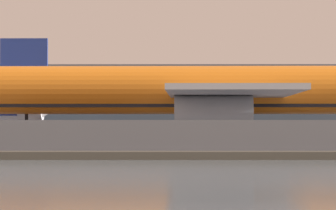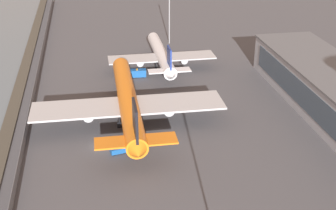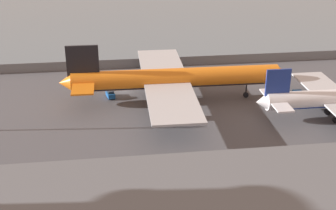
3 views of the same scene
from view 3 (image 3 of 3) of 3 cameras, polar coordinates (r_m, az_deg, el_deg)
name	(u,v)px [view 3 (image 3 of 3)]	position (r m, az deg, el deg)	size (l,w,h in m)	color
ground_plane	(124,91)	(111.22, -5.39, 1.72)	(500.00, 500.00, 0.00)	#4C4C51
waterfront_lagoon	(115,19)	(178.92, -6.44, 10.36)	(320.00, 98.00, 0.01)	slate
shoreline_seawall	(121,62)	(130.33, -5.81, 5.24)	(320.00, 3.00, 0.50)	#474238
perimeter_fence	(121,64)	(125.75, -5.75, 5.01)	(280.00, 0.10, 2.51)	slate
cargo_jet_orange	(173,79)	(103.50, 0.57, 3.19)	(51.25, 44.22, 13.67)	orange
baggage_tug	(110,94)	(107.53, -7.03, 1.29)	(2.22, 3.46, 1.80)	#19519E
ops_van	(300,98)	(107.68, 15.74, 0.84)	(2.44, 5.33, 2.48)	#19519E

